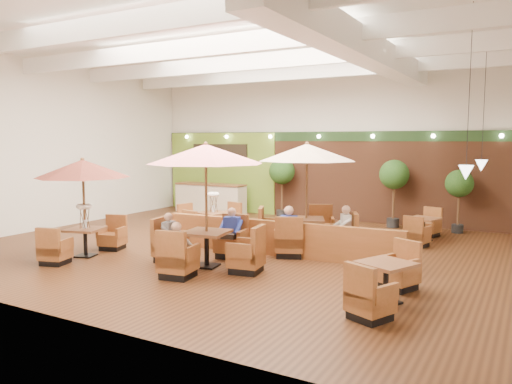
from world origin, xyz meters
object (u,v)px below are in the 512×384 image
Objects in this scene: diner_2 at (170,232)px; diner_3 at (289,226)px; table_4 at (386,283)px; booth_divider at (277,238)px; table_5 at (423,230)px; topiary_0 at (282,174)px; table_2 at (307,177)px; service_counter at (210,198)px; diner_1 at (231,228)px; table_1 at (206,183)px; table_3 at (207,220)px; diner_0 at (178,243)px; table_0 at (83,182)px; topiary_1 at (394,177)px; topiary_2 at (459,186)px; diner_4 at (344,224)px.

diner_2 is 2.93m from diner_3.
diner_3 reaches higher than table_4.
table_4 is 3.26× the size of diner_3.
diner_2 is (-5.35, 0.55, 0.37)m from table_4.
table_5 is (2.88, 3.71, -0.11)m from booth_divider.
topiary_0 reaches higher than table_5.
table_2 is 1.57m from diner_3.
service_counter is 7.79m from diner_1.
booth_divider is 2.20× the size of table_1.
table_3 is 3.00× the size of diner_3.
diner_1 is at bearing -162.44° from diner_3.
diner_1 reaches higher than diner_2.
diner_0 is at bearing -110.51° from booth_divider.
diner_0 is at bearing 79.00° from diner_1.
booth_divider is at bearing -151.60° from diner_1.
table_4 is 6.08m from table_5.
booth_divider is 1.88m from table_2.
table_1 is 1.20× the size of table_5.
diner_1 is at bearing -143.61° from booth_divider.
table_0 is 5.25m from diner_3.
topiary_0 is at bearing 94.13° from table_1.
topiary_0 is 4.16m from topiary_1.
table_0 is 4.31m from table_3.
topiary_2 reaches higher than diner_0.
table_1 reaches higher than table_0.
diner_1 reaches higher than service_counter.
table_4 is (6.56, -3.83, -0.08)m from table_3.
service_counter is 3.58× the size of diner_3.
diner_3 is at bearing -114.44° from table_2.
table_3 reaches higher than booth_divider.
table_2 is 3.82× the size of diner_4.
topiary_2 is (6.74, 4.08, 1.05)m from table_3.
table_4 is 1.22× the size of topiary_0.
table_5 is (2.55, 2.62, -1.61)m from table_2.
booth_divider is 2.68m from diner_2.
table_1 is 8.63m from topiary_2.
table_2 is 4.18× the size of diner_2.
booth_divider is 1.21m from diner_1.
diner_4 is (2.28, 1.83, 0.00)m from diner_1.
topiary_0 reaches higher than table_4.
table_1 is 3.68× the size of diner_4.
diner_4 is (1.06, -0.00, -1.18)m from table_2.
topiary_0 is at bearing 175.79° from table_5.
table_5 is (6.05, 2.22, -0.11)m from table_3.
diner_2 is (-1.06, 0.00, -1.21)m from table_1.
table_5 is at bearing 126.24° from diner_2.
topiary_1 is at bearing 37.91° from table_0.
diner_4 is at bearing 30.46° from diner_3.
topiary_0 is (-1.73, 7.37, -0.28)m from table_1.
table_2 is 1.11× the size of table_4.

